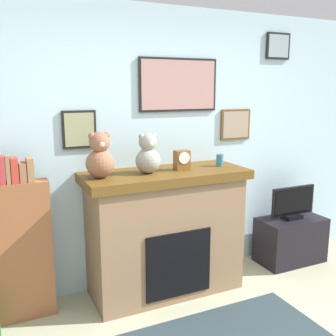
# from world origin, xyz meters

# --- Properties ---
(back_wall) EXTENTS (5.20, 0.15, 2.60)m
(back_wall) POSITION_xyz_m (0.00, 2.00, 1.31)
(back_wall) COLOR silver
(back_wall) RESTS_ON ground_plane
(fireplace) EXTENTS (1.48, 0.62, 1.14)m
(fireplace) POSITION_xyz_m (-0.03, 1.66, 0.58)
(fireplace) COLOR #87694C
(fireplace) RESTS_ON ground_plane
(bookshelf) EXTENTS (0.49, 0.16, 1.37)m
(bookshelf) POSITION_xyz_m (-1.28, 1.74, 0.63)
(bookshelf) COLOR brown
(bookshelf) RESTS_ON ground_plane
(tv_stand) EXTENTS (0.72, 0.40, 0.49)m
(tv_stand) POSITION_xyz_m (1.46, 1.64, 0.24)
(tv_stand) COLOR black
(tv_stand) RESTS_ON ground_plane
(television) EXTENTS (0.54, 0.14, 0.35)m
(television) POSITION_xyz_m (1.46, 1.64, 0.66)
(television) COLOR black
(television) RESTS_ON tv_stand
(candle_jar) EXTENTS (0.07, 0.07, 0.11)m
(candle_jar) POSITION_xyz_m (0.52, 1.64, 1.20)
(candle_jar) COLOR teal
(candle_jar) RESTS_ON fireplace
(mantel_clock) EXTENTS (0.13, 0.10, 0.18)m
(mantel_clock) POSITION_xyz_m (0.12, 1.64, 1.23)
(mantel_clock) COLOR brown
(mantel_clock) RESTS_ON fireplace
(teddy_bear_brown) EXTENTS (0.24, 0.24, 0.38)m
(teddy_bear_brown) POSITION_xyz_m (-0.62, 1.64, 1.31)
(teddy_bear_brown) COLOR #8D5C43
(teddy_bear_brown) RESTS_ON fireplace
(teddy_bear_grey) EXTENTS (0.22, 0.22, 0.35)m
(teddy_bear_grey) POSITION_xyz_m (-0.20, 1.64, 1.30)
(teddy_bear_grey) COLOR gray
(teddy_bear_grey) RESTS_ON fireplace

